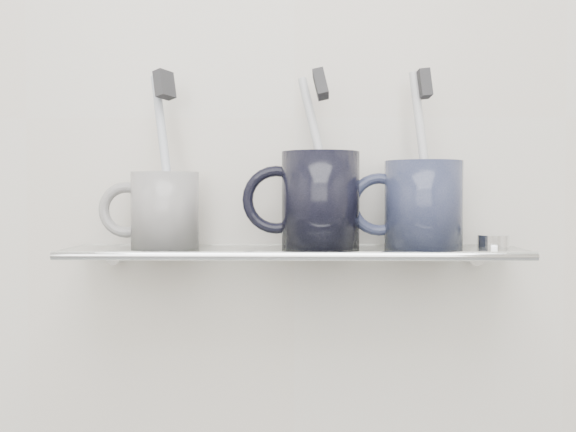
{
  "coord_description": "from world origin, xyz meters",
  "views": [
    {
      "loc": [
        0.01,
        0.24,
        1.16
      ],
      "look_at": [
        -0.01,
        1.04,
        1.14
      ],
      "focal_mm": 45.0,
      "sensor_mm": 36.0,
      "label": 1
    }
  ],
  "objects_px": {
    "mug_center": "(320,200)",
    "mug_right": "(423,204)",
    "shelf_glass": "(294,252)",
    "mug_left": "(165,210)"
  },
  "relations": [
    {
      "from": "mug_left",
      "to": "shelf_glass",
      "type": "bearing_deg",
      "value": 5.04
    },
    {
      "from": "shelf_glass",
      "to": "mug_right",
      "type": "height_order",
      "value": "mug_right"
    },
    {
      "from": "mug_center",
      "to": "mug_right",
      "type": "relative_size",
      "value": 1.11
    },
    {
      "from": "shelf_glass",
      "to": "mug_left",
      "type": "relative_size",
      "value": 5.96
    },
    {
      "from": "mug_center",
      "to": "mug_left",
      "type": "bearing_deg",
      "value": -176.29
    },
    {
      "from": "mug_right",
      "to": "mug_center",
      "type": "bearing_deg",
      "value": -164.56
    },
    {
      "from": "mug_left",
      "to": "mug_right",
      "type": "relative_size",
      "value": 0.87
    },
    {
      "from": "shelf_glass",
      "to": "mug_center",
      "type": "distance_m",
      "value": 0.06
    },
    {
      "from": "shelf_glass",
      "to": "mug_center",
      "type": "bearing_deg",
      "value": 9.56
    },
    {
      "from": "shelf_glass",
      "to": "mug_center",
      "type": "xyz_separation_m",
      "value": [
        0.03,
        0.0,
        0.06
      ]
    }
  ]
}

